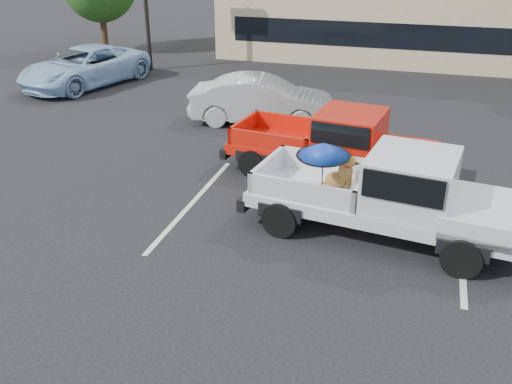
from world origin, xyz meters
TOP-DOWN VIEW (x-y plane):
  - ground at (0.00, 0.00)m, footprint 90.00×90.00m
  - stripe_left at (-3.00, 2.00)m, footprint 0.12×5.00m
  - stripe_right at (3.00, 2.00)m, footprint 0.12×5.00m
  - silver_pickup at (1.63, 1.68)m, footprint 5.91×2.73m
  - red_pickup at (0.09, 4.45)m, footprint 5.56×2.55m
  - silver_sedan at (-3.10, 8.17)m, footprint 4.81×2.29m
  - blue_suv at (-11.26, 10.74)m, footprint 3.97×5.99m

SIDE VIEW (x-z plane):
  - ground at x=0.00m, z-range 0.00..0.00m
  - stripe_left at x=-3.00m, z-range 0.00..0.01m
  - stripe_right at x=3.00m, z-range 0.00..0.01m
  - silver_sedan at x=-3.10m, z-range 0.00..1.52m
  - blue_suv at x=-11.26m, z-range 0.00..1.53m
  - red_pickup at x=0.09m, z-range 0.08..1.85m
  - silver_pickup at x=1.63m, z-range 0.02..2.08m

